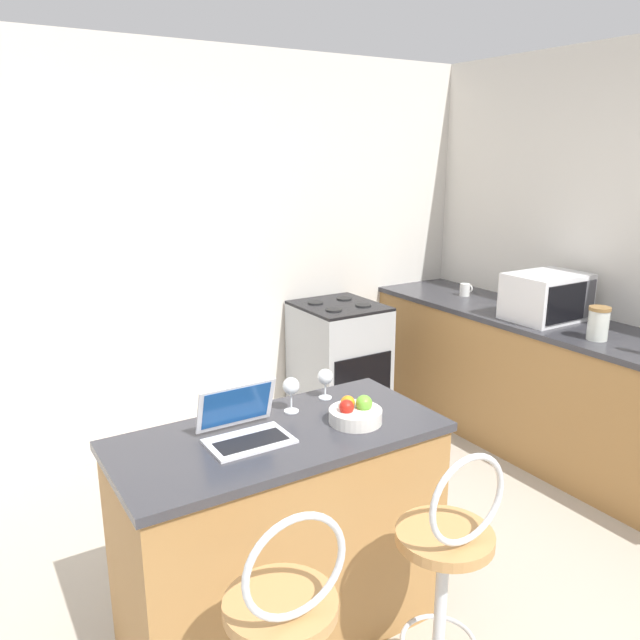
# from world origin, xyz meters

# --- Properties ---
(wall_back) EXTENTS (12.00, 0.06, 2.60)m
(wall_back) POSITION_xyz_m (0.00, 2.54, 1.30)
(wall_back) COLOR silver
(wall_back) RESTS_ON ground_plane
(breakfast_bar) EXTENTS (1.28, 0.60, 0.90)m
(breakfast_bar) POSITION_xyz_m (-0.32, 0.59, 0.45)
(breakfast_bar) COLOR #9E703D
(breakfast_bar) RESTS_ON ground_plane
(counter_right) EXTENTS (0.67, 3.04, 0.90)m
(counter_right) POSITION_xyz_m (1.93, 1.01, 0.45)
(counter_right) COLOR #9E703D
(counter_right) RESTS_ON ground_plane
(bar_stool_far) EXTENTS (0.40, 0.40, 1.02)m
(bar_stool_far) POSITION_xyz_m (-0.00, -0.02, 0.48)
(bar_stool_far) COLOR silver
(bar_stool_far) RESTS_ON ground_plane
(laptop) EXTENTS (0.31, 0.24, 0.20)m
(laptop) POSITION_xyz_m (-0.46, 0.61, 0.95)
(laptop) COLOR silver
(laptop) RESTS_ON breakfast_bar
(microwave) EXTENTS (0.49, 0.37, 0.30)m
(microwave) POSITION_xyz_m (1.92, 1.16, 1.05)
(microwave) COLOR silver
(microwave) RESTS_ON counter_right
(stove_range) EXTENTS (0.55, 0.61, 0.91)m
(stove_range) POSITION_xyz_m (1.01, 2.19, 0.45)
(stove_range) COLOR #9EA3A8
(stove_range) RESTS_ON ground_plane
(wine_glass_tall) EXTENTS (0.07, 0.07, 0.13)m
(wine_glass_tall) POSITION_xyz_m (0.01, 0.78, 1.00)
(wine_glass_tall) COLOR silver
(wine_glass_tall) RESTS_ON breakfast_bar
(fruit_bowl) EXTENTS (0.21, 0.21, 0.11)m
(fruit_bowl) POSITION_xyz_m (-0.02, 0.51, 0.94)
(fruit_bowl) COLOR silver
(fruit_bowl) RESTS_ON breakfast_bar
(mug_white) EXTENTS (0.09, 0.07, 0.09)m
(mug_white) POSITION_xyz_m (1.96, 1.92, 0.95)
(mug_white) COLOR white
(mug_white) RESTS_ON counter_right
(storage_jar) EXTENTS (0.12, 0.12, 0.19)m
(storage_jar) POSITION_xyz_m (1.80, 0.70, 1.00)
(storage_jar) COLOR silver
(storage_jar) RESTS_ON counter_right
(wine_glass_short) EXTENTS (0.07, 0.07, 0.15)m
(wine_glass_short) POSITION_xyz_m (-0.19, 0.73, 1.01)
(wine_glass_short) COLOR silver
(wine_glass_short) RESTS_ON breakfast_bar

